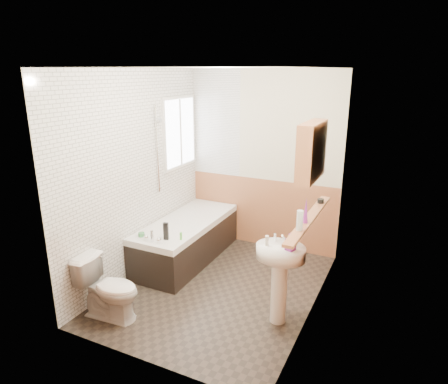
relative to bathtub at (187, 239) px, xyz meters
The scene contains 26 objects.
floor 0.93m from the bathtub, 34.69° to the right, with size 2.80×2.80×0.00m, color black.
ceiling 2.38m from the bathtub, 34.69° to the right, with size 2.80×2.80×0.00m, color white.
wall_back 1.51m from the bathtub, 51.10° to the left, with size 2.20×0.02×2.50m, color beige.
wall_front 2.26m from the bathtub, 69.14° to the right, with size 2.20×0.02×2.50m, color beige.
wall_left 1.15m from the bathtub, 126.94° to the right, with size 0.02×2.80×2.50m, color beige.
wall_right 2.14m from the bathtub, 15.36° to the right, with size 0.02×2.80×2.50m, color beige.
wainscot_right 1.90m from the bathtub, 15.53° to the right, with size 0.01×2.80×1.00m, color #B37049.
wainscot_front 2.04m from the bathtub, 68.91° to the right, with size 2.20×0.01×1.00m, color #B37049.
wainscot_back 1.16m from the bathtub, 50.41° to the left, with size 2.20×0.01×1.00m, color #B37049.
tile_cladding_left 1.14m from the bathtub, 125.32° to the right, with size 0.01×2.80×2.50m, color white.
tile_return_back 1.70m from the bathtub, 89.67° to the left, with size 0.75×0.01×1.50m, color white.
window 1.47m from the bathtub, 126.81° to the left, with size 0.03×0.79×0.99m.
bathtub is the anchor object (origin of this frame).
shower_riser 1.36m from the bathtub, 157.03° to the right, with size 0.10×0.07×1.12m.
toilet 1.51m from the bathtub, 91.14° to the right, with size 0.37×0.66×0.65m, color white.
sink 1.80m from the bathtub, 27.69° to the right, with size 0.49×0.40×0.95m.
pine_shelf 2.01m from the bathtub, 17.58° to the right, with size 0.10×1.48×0.03m, color #B37049.
medicine_cabinet 2.33m from the bathtub, 17.52° to the right, with size 0.15×0.61×0.55m.
foam_can 2.19m from the bathtub, 27.93° to the right, with size 0.06×0.06×0.19m, color silver.
green_bottle 2.13m from the bathtub, 22.52° to the right, with size 0.05×0.05×0.25m, color purple.
black_jar 1.95m from the bathtub, ahead, with size 0.07×0.07×0.05m, color black.
soap_bottle 1.98m from the bathtub, 27.47° to the right, with size 0.08×0.18×0.08m, color purple.
clear_bottle 1.79m from the bathtub, 31.14° to the right, with size 0.04×0.04×0.10m, color silver.
blue_gel 0.75m from the bathtub, 80.29° to the right, with size 0.06×0.04×0.21m, color black.
cream_jar 0.78m from the bathtub, 106.80° to the right, with size 0.08×0.08×0.05m, color #388447.
orange_bottle 0.71m from the bathtub, 64.74° to the right, with size 0.03×0.03×0.09m, color #59C647.
Camera 1 is at (1.88, -3.75, 2.48)m, focal length 32.00 mm.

